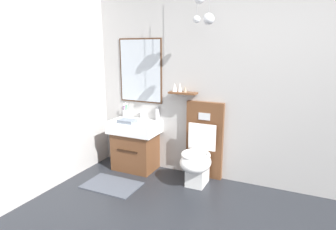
% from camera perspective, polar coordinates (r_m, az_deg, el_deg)
% --- Properties ---
extents(wall_back, '(5.16, 0.60, 2.66)m').
position_cam_1_polar(wall_back, '(3.47, 22.35, 6.95)').
color(wall_back, '#B7B5B2').
rests_on(wall_back, ground).
extents(bath_mat, '(0.68, 0.44, 0.01)m').
position_cam_1_polar(bath_mat, '(3.68, -11.21, -13.61)').
color(bath_mat, '#474C56').
rests_on(bath_mat, ground).
extents(vanity_sink_left, '(0.67, 0.46, 0.69)m').
position_cam_1_polar(vanity_sink_left, '(3.98, -6.55, -5.65)').
color(vanity_sink_left, brown).
rests_on(vanity_sink_left, ground).
extents(tap_on_left_sink, '(0.03, 0.13, 0.11)m').
position_cam_1_polar(tap_on_left_sink, '(4.01, -5.49, 0.31)').
color(tap_on_left_sink, silver).
rests_on(tap_on_left_sink, vanity_sink_left).
extents(toilet, '(0.48, 0.62, 1.00)m').
position_cam_1_polar(toilet, '(3.59, 6.42, -7.65)').
color(toilet, brown).
rests_on(toilet, ground).
extents(toothbrush_cup, '(0.07, 0.07, 0.20)m').
position_cam_1_polar(toothbrush_cup, '(4.14, -8.62, 0.42)').
color(toothbrush_cup, silver).
rests_on(toothbrush_cup, vanity_sink_left).
extents(soap_dispenser, '(0.06, 0.06, 0.20)m').
position_cam_1_polar(soap_dispenser, '(3.88, -2.13, 0.15)').
color(soap_dispenser, white).
rests_on(soap_dispenser, vanity_sink_left).
extents(folded_hand_towel, '(0.22, 0.16, 0.04)m').
position_cam_1_polar(folded_hand_towel, '(3.80, -8.20, -1.24)').
color(folded_hand_towel, gray).
rests_on(folded_hand_towel, vanity_sink_left).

